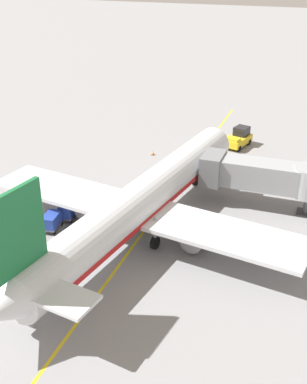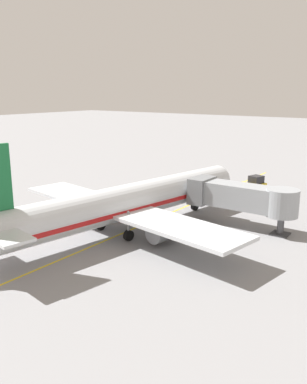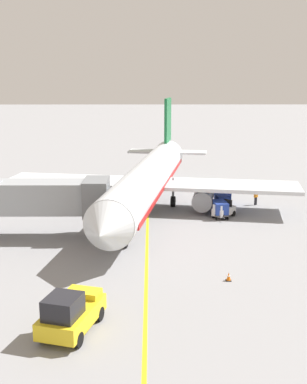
{
  "view_description": "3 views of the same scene",
  "coord_description": "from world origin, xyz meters",
  "px_view_note": "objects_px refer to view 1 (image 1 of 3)",
  "views": [
    {
      "loc": [
        13.81,
        -35.94,
        23.15
      ],
      "look_at": [
        0.82,
        0.19,
        3.99
      ],
      "focal_mm": 45.71,
      "sensor_mm": 36.0,
      "label": 1
    },
    {
      "loc": [
        26.96,
        -32.84,
        14.76
      ],
      "look_at": [
        1.6,
        2.26,
        4.08
      ],
      "focal_mm": 38.61,
      "sensor_mm": 36.0,
      "label": 2
    },
    {
      "loc": [
        -0.31,
        47.67,
        13.17
      ],
      "look_at": [
        -0.57,
        1.86,
        2.4
      ],
      "focal_mm": 45.64,
      "sensor_mm": 36.0,
      "label": 3
    }
  ],
  "objects_px": {
    "ground_crew_wing_walker": "(22,212)",
    "pushback_tractor": "(238,138)",
    "baggage_cart_front": "(88,198)",
    "baggage_tug_lead": "(84,200)",
    "safety_cone_nose_left": "(153,153)",
    "baggage_cart_second_in_train": "(68,210)",
    "baggage_cart_tail_end": "(22,244)",
    "jet_bridge": "(263,175)",
    "parked_airliner": "(142,201)",
    "baggage_cart_third_in_train": "(52,221)"
  },
  "relations": [
    {
      "from": "baggage_cart_third_in_train",
      "to": "baggage_cart_tail_end",
      "type": "distance_m",
      "value": 4.28
    },
    {
      "from": "jet_bridge",
      "to": "baggage_cart_front",
      "type": "relative_size",
      "value": 4.11
    },
    {
      "from": "jet_bridge",
      "to": "baggage_cart_tail_end",
      "type": "xyz_separation_m",
      "value": [
        -17.54,
        -15.22,
        -2.5
      ]
    },
    {
      "from": "jet_bridge",
      "to": "baggage_cart_tail_end",
      "type": "bearing_deg",
      "value": -139.04
    },
    {
      "from": "baggage_cart_front",
      "to": "pushback_tractor",
      "type": "bearing_deg",
      "value": 63.36
    },
    {
      "from": "baggage_cart_third_in_train",
      "to": "ground_crew_wing_walker",
      "type": "distance_m",
      "value": 3.43
    },
    {
      "from": "ground_crew_wing_walker",
      "to": "pushback_tractor",
      "type": "bearing_deg",
      "value": 59.86
    },
    {
      "from": "parked_airliner",
      "to": "baggage_cart_front",
      "type": "distance_m",
      "value": 7.76
    },
    {
      "from": "baggage_cart_second_in_train",
      "to": "baggage_cart_third_in_train",
      "type": "relative_size",
      "value": 1.0
    },
    {
      "from": "jet_bridge",
      "to": "pushback_tractor",
      "type": "distance_m",
      "value": 16.91
    },
    {
      "from": "baggage_cart_second_in_train",
      "to": "ground_crew_wing_walker",
      "type": "xyz_separation_m",
      "value": [
        -3.84,
        -1.93,
        0.0
      ]
    },
    {
      "from": "baggage_tug_lead",
      "to": "safety_cone_nose_left",
      "type": "bearing_deg",
      "value": 83.06
    },
    {
      "from": "jet_bridge",
      "to": "baggage_tug_lead",
      "type": "relative_size",
      "value": 4.56
    },
    {
      "from": "jet_bridge",
      "to": "pushback_tractor",
      "type": "relative_size",
      "value": 2.52
    },
    {
      "from": "baggage_cart_front",
      "to": "baggage_tug_lead",
      "type": "bearing_deg",
      "value": -175.73
    },
    {
      "from": "pushback_tractor",
      "to": "parked_airliner",
      "type": "bearing_deg",
      "value": -99.29
    },
    {
      "from": "pushback_tractor",
      "to": "baggage_cart_third_in_train",
      "type": "relative_size",
      "value": 1.63
    },
    {
      "from": "baggage_tug_lead",
      "to": "baggage_cart_tail_end",
      "type": "bearing_deg",
      "value": -96.18
    },
    {
      "from": "parked_airliner",
      "to": "pushback_tractor",
      "type": "bearing_deg",
      "value": 80.71
    },
    {
      "from": "pushback_tractor",
      "to": "baggage_cart_front",
      "type": "xyz_separation_m",
      "value": [
        -10.88,
        -21.69,
        -0.15
      ]
    },
    {
      "from": "pushback_tractor",
      "to": "baggage_cart_tail_end",
      "type": "distance_m",
      "value": 33.43
    },
    {
      "from": "pushback_tractor",
      "to": "safety_cone_nose_left",
      "type": "relative_size",
      "value": 8.2
    },
    {
      "from": "ground_crew_wing_walker",
      "to": "jet_bridge",
      "type": "bearing_deg",
      "value": 27.06
    },
    {
      "from": "baggage_tug_lead",
      "to": "baggage_cart_third_in_train",
      "type": "distance_m",
      "value": 5.18
    },
    {
      "from": "baggage_cart_front",
      "to": "baggage_cart_tail_end",
      "type": "height_order",
      "value": "same"
    },
    {
      "from": "baggage_cart_second_in_train",
      "to": "baggage_cart_tail_end",
      "type": "xyz_separation_m",
      "value": [
        -0.75,
        -6.62,
        0.0
      ]
    },
    {
      "from": "safety_cone_nose_left",
      "to": "jet_bridge",
      "type": "bearing_deg",
      "value": -32.18
    },
    {
      "from": "baggage_cart_second_in_train",
      "to": "ground_crew_wing_walker",
      "type": "height_order",
      "value": "ground_crew_wing_walker"
    },
    {
      "from": "parked_airliner",
      "to": "safety_cone_nose_left",
      "type": "height_order",
      "value": "parked_airliner"
    },
    {
      "from": "parked_airliner",
      "to": "baggage_cart_second_in_train",
      "type": "distance_m",
      "value": 7.82
    },
    {
      "from": "parked_airliner",
      "to": "pushback_tractor",
      "type": "relative_size",
      "value": 7.7
    },
    {
      "from": "pushback_tractor",
      "to": "baggage_cart_tail_end",
      "type": "bearing_deg",
      "value": -111.49
    },
    {
      "from": "baggage_cart_second_in_train",
      "to": "ground_crew_wing_walker",
      "type": "bearing_deg",
      "value": -153.28
    },
    {
      "from": "baggage_tug_lead",
      "to": "safety_cone_nose_left",
      "type": "distance_m",
      "value": 15.19
    },
    {
      "from": "ground_crew_wing_walker",
      "to": "safety_cone_nose_left",
      "type": "bearing_deg",
      "value": 73.28
    },
    {
      "from": "baggage_tug_lead",
      "to": "pushback_tractor",
      "type": "bearing_deg",
      "value": 62.65
    },
    {
      "from": "baggage_cart_front",
      "to": "baggage_cart_second_in_train",
      "type": "relative_size",
      "value": 1.0
    },
    {
      "from": "baggage_tug_lead",
      "to": "baggage_cart_tail_end",
      "type": "distance_m",
      "value": 9.45
    },
    {
      "from": "baggage_tug_lead",
      "to": "baggage_cart_second_in_train",
      "type": "xyz_separation_m",
      "value": [
        -0.27,
        -2.78,
        0.24
      ]
    },
    {
      "from": "parked_airliner",
      "to": "jet_bridge",
      "type": "distance_m",
      "value": 12.68
    },
    {
      "from": "jet_bridge",
      "to": "safety_cone_nose_left",
      "type": "height_order",
      "value": "jet_bridge"
    },
    {
      "from": "baggage_cart_tail_end",
      "to": "safety_cone_nose_left",
      "type": "distance_m",
      "value": 24.64
    },
    {
      "from": "parked_airliner",
      "to": "jet_bridge",
      "type": "relative_size",
      "value": 3.06
    },
    {
      "from": "baggage_tug_lead",
      "to": "baggage_cart_front",
      "type": "distance_m",
      "value": 0.42
    },
    {
      "from": "jet_bridge",
      "to": "parked_airliner",
      "type": "bearing_deg",
      "value": -137.17
    },
    {
      "from": "jet_bridge",
      "to": "baggage_tug_lead",
      "type": "distance_m",
      "value": 17.74
    },
    {
      "from": "pushback_tractor",
      "to": "baggage_cart_front",
      "type": "distance_m",
      "value": 24.27
    },
    {
      "from": "baggage_cart_second_in_train",
      "to": "baggage_tug_lead",
      "type": "bearing_deg",
      "value": 84.49
    },
    {
      "from": "pushback_tractor",
      "to": "safety_cone_nose_left",
      "type": "bearing_deg",
      "value": -144.76
    },
    {
      "from": "pushback_tractor",
      "to": "ground_crew_wing_walker",
      "type": "bearing_deg",
      "value": -120.14
    }
  ]
}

